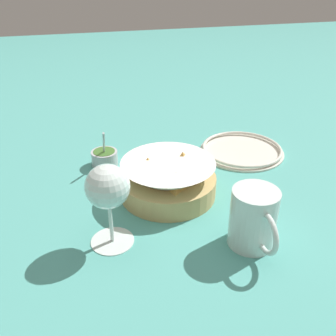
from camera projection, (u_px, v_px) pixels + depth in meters
The scene contains 6 objects.
ground_plane at pixel (162, 186), 0.84m from camera, with size 4.00×4.00×0.00m, color teal.
food_basket at pixel (168, 180), 0.79m from camera, with size 0.20×0.20×0.09m.
sauce_cup at pixel (105, 157), 0.91m from camera, with size 0.07×0.06×0.10m.
wine_glass at pixel (108, 190), 0.62m from camera, with size 0.08×0.08×0.16m.
beer_mug at pixel (253, 220), 0.65m from camera, with size 0.12×0.08×0.11m.
side_plate at pixel (242, 150), 0.98m from camera, with size 0.22×0.22×0.01m.
Camera 1 is at (0.69, -0.17, 0.45)m, focal length 40.00 mm.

